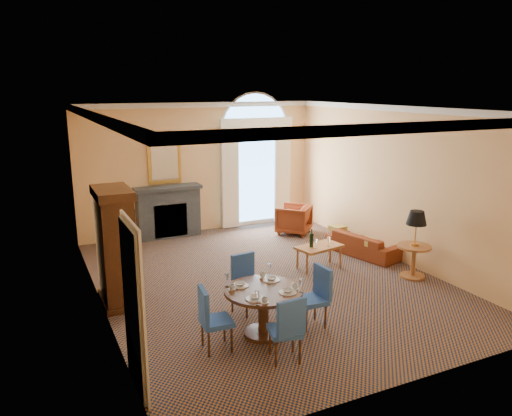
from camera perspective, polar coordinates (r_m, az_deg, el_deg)
name	(u,v)px	position (r m, az deg, el deg)	size (l,w,h in m)	color
ground	(267,280)	(9.55, 1.30, -8.25)	(7.50, 7.50, 0.00)	#14223E
room_envelope	(251,144)	(9.50, -0.57, 7.31)	(6.04, 7.52, 3.45)	#FDC279
armoire	(116,249)	(8.60, -15.73, -4.53)	(0.57, 1.01, 1.98)	#3C1F0D
dining_table	(263,301)	(7.37, 0.85, -10.58)	(1.15, 1.15, 0.92)	#3C1F0D
dining_chair_north	(245,279)	(8.17, -1.31, -8.12)	(0.54, 0.54, 0.94)	#2954A2
dining_chair_south	(288,326)	(6.70, 3.68, -13.30)	(0.50, 0.50, 0.94)	#2954A2
dining_chair_east	(317,292)	(7.72, 6.95, -9.55)	(0.45, 0.44, 0.94)	#2954A2
dining_chair_west	(210,315)	(6.99, -5.23, -12.12)	(0.47, 0.45, 0.94)	#2954A2
sofa	(363,244)	(11.10, 12.17, -4.05)	(1.65, 0.65, 0.48)	maroon
armchair	(294,219)	(12.44, 4.33, -1.28)	(0.76, 0.79, 0.71)	maroon
coffee_table	(319,247)	(10.09, 7.20, -4.48)	(1.00, 0.68, 0.84)	#AB6633
side_table	(415,236)	(9.90, 17.74, -3.08)	(0.64, 0.64, 1.29)	#AB6633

